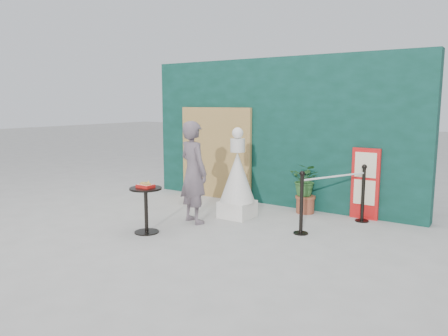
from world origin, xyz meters
TOP-DOWN VIEW (x-y plane):
  - ground at (0.00, 0.00)m, footprint 60.00×60.00m
  - back_wall at (0.00, 3.15)m, footprint 6.00×0.30m
  - bamboo_fence at (-1.40, 2.94)m, footprint 1.80×0.08m
  - woman at (-0.54, 1.04)m, footprint 0.76×0.62m
  - menu_board at (1.90, 2.95)m, footprint 0.50×0.07m
  - statue at (-0.08, 1.76)m, footprint 0.65×0.65m
  - cafe_table at (-0.79, 0.11)m, footprint 0.52×0.52m
  - food_basket at (-0.79, 0.11)m, footprint 0.26×0.19m
  - planter at (0.83, 2.76)m, footprint 0.57×0.49m
  - stanchion_barrier at (1.63, 2.11)m, footprint 0.84×1.54m

SIDE VIEW (x-z plane):
  - ground at x=0.00m, z-range 0.00..0.00m
  - stanchion_barrier at x=1.63m, z-range -0.02..1.01m
  - cafe_table at x=-0.79m, z-range 0.12..0.87m
  - planter at x=0.83m, z-range 0.08..1.04m
  - menu_board at x=1.90m, z-range 0.00..1.30m
  - statue at x=-0.08m, z-range -0.15..1.51m
  - food_basket at x=-0.79m, z-range 0.73..0.84m
  - woman at x=-0.54m, z-range 0.00..1.80m
  - bamboo_fence at x=-1.40m, z-range 0.00..2.00m
  - back_wall at x=0.00m, z-range 0.00..3.00m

